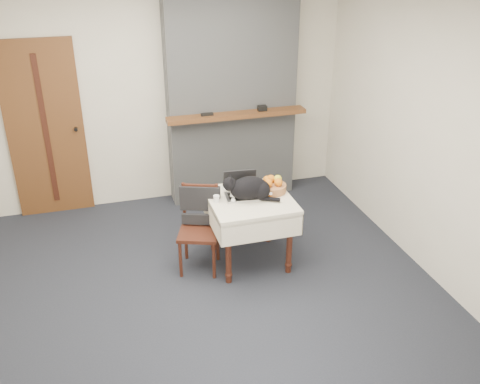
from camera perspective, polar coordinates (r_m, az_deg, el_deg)
The scene contains 12 objects.
ground at distance 5.05m, azimuth -5.14°, elevation -10.30°, with size 4.50×4.50×0.00m, color black.
room_shell at distance 4.69m, azimuth -7.17°, elevation 10.76°, with size 4.52×4.01×2.61m.
door at distance 6.32m, azimuth -20.00°, elevation 6.19°, with size 0.82×0.10×2.00m.
chimney at distance 6.30m, azimuth -0.92°, elevation 10.55°, with size 1.62×0.48×2.60m.
side_table at distance 5.14m, azimuth 1.08°, elevation -1.78°, with size 0.78×0.78×0.70m.
laptop at distance 5.12m, azimuth 0.12°, elevation 0.26°, with size 0.34×0.30×0.24m.
cat at distance 5.01m, azimuth 1.05°, elevation 0.38°, with size 0.53×0.29×0.26m.
cream_jar at distance 5.00m, azimuth -2.53°, elevation -0.72°, with size 0.06×0.06×0.07m, color silver.
pill_bottle at distance 5.04m, azimuth 3.26°, elevation -0.45°, with size 0.04×0.04×0.07m.
fruit_basket at distance 5.20m, azimuth 3.48°, elevation 0.68°, with size 0.27×0.27×0.15m.
desk_clutter at distance 5.22m, azimuth 3.23°, elevation 0.09°, with size 0.15×0.02×0.01m, color black.
chair at distance 5.13m, azimuth -4.33°, elevation -2.53°, with size 0.48×0.48×0.84m.
Camera 1 is at (-0.71, -4.01, 2.99)m, focal length 40.00 mm.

